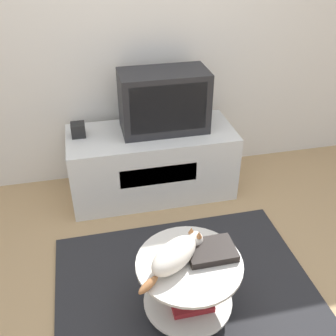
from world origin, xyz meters
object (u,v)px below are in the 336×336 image
Objects in this scene: speaker at (78,130)px; cat at (176,254)px; dvd_box at (211,251)px; tv at (164,101)px.

speaker is 0.25× the size of cat.
cat is (0.45, -1.36, -0.11)m from speaker.
cat reaches higher than dvd_box.
cat is at bearing -172.15° from dvd_box.
tv is 0.70m from speaker.
tv is 1.35m from dvd_box.
dvd_box is (0.66, -1.33, -0.16)m from speaker.
tv is 1.59× the size of cat.
dvd_box is (-0.02, -1.30, -0.34)m from tv.
tv is 6.32× the size of speaker.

